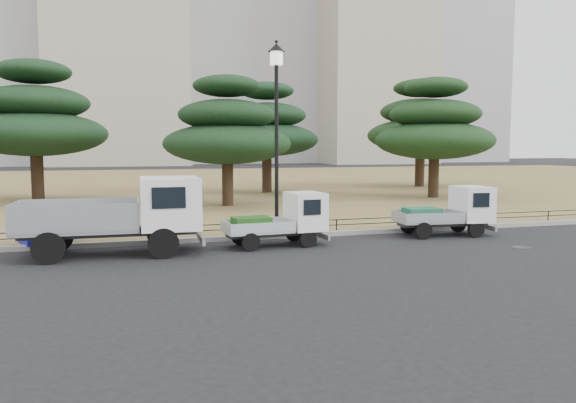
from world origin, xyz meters
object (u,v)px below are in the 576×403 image
object	(u,v)px
truck_large	(122,212)
truck_kei_front	(283,219)
truck_kei_rear	(450,211)
tarp_pile	(46,231)
street_lamp	(276,106)

from	to	relation	value
truck_large	truck_kei_front	xyz separation A→B (m)	(4.79, 0.09, -0.40)
truck_kei_rear	tarp_pile	distance (m)	13.29
truck_kei_front	tarp_pile	size ratio (longest dim) A/B	2.02
tarp_pile	truck_kei_front	bearing A→B (deg)	-14.35
street_lamp	truck_kei_rear	bearing A→B (deg)	-13.25
street_lamp	tarp_pile	distance (m)	8.31
truck_kei_rear	tarp_pile	xyz separation A→B (m)	(-13.20, 1.54, -0.35)
truck_kei_rear	truck_large	bearing A→B (deg)	-172.53
truck_kei_rear	street_lamp	bearing A→B (deg)	172.39
truck_kei_rear	street_lamp	distance (m)	7.03
truck_large	street_lamp	world-z (taller)	street_lamp
truck_large	tarp_pile	distance (m)	3.04
truck_kei_rear	truck_kei_front	bearing A→B (deg)	-171.91
truck_kei_front	street_lamp	bearing A→B (deg)	76.83
tarp_pile	truck_large	bearing A→B (deg)	-39.87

